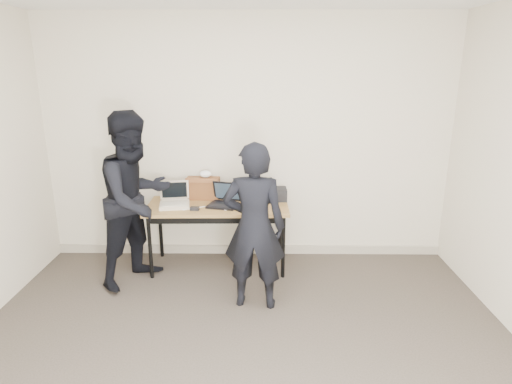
{
  "coord_description": "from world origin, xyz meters",
  "views": [
    {
      "loc": [
        0.14,
        -2.44,
        2.16
      ],
      "look_at": [
        0.1,
        1.6,
        0.95
      ],
      "focal_mm": 30.0,
      "sensor_mm": 36.0,
      "label": 1
    }
  ],
  "objects_px": {
    "desk": "(218,210)",
    "person_typist": "(254,227)",
    "laptop_right": "(260,195)",
    "laptop_center": "(224,200)",
    "laptop_beige": "(175,201)",
    "person_observer": "(136,199)",
    "equipment_box": "(276,194)",
    "leather_satchel": "(203,188)"
  },
  "relations": [
    {
      "from": "laptop_beige",
      "to": "person_typist",
      "type": "bearing_deg",
      "value": -50.52
    },
    {
      "from": "laptop_right",
      "to": "person_typist",
      "type": "xyz_separation_m",
      "value": [
        -0.05,
        -0.96,
        -0.0
      ]
    },
    {
      "from": "laptop_beige",
      "to": "laptop_right",
      "type": "bearing_deg",
      "value": 3.8
    },
    {
      "from": "leather_satchel",
      "to": "laptop_beige",
      "type": "bearing_deg",
      "value": -135.32
    },
    {
      "from": "equipment_box",
      "to": "person_typist",
      "type": "relative_size",
      "value": 0.15
    },
    {
      "from": "equipment_box",
      "to": "person_observer",
      "type": "relative_size",
      "value": 0.13
    },
    {
      "from": "desk",
      "to": "laptop_right",
      "type": "height_order",
      "value": "laptop_right"
    },
    {
      "from": "equipment_box",
      "to": "person_typist",
      "type": "xyz_separation_m",
      "value": [
        -0.23,
        -0.96,
        -0.02
      ]
    },
    {
      "from": "desk",
      "to": "laptop_beige",
      "type": "bearing_deg",
      "value": -178.61
    },
    {
      "from": "desk",
      "to": "person_observer",
      "type": "distance_m",
      "value": 0.86
    },
    {
      "from": "laptop_center",
      "to": "laptop_right",
      "type": "height_order",
      "value": "laptop_center"
    },
    {
      "from": "laptop_center",
      "to": "laptop_right",
      "type": "relative_size",
      "value": 0.98
    },
    {
      "from": "desk",
      "to": "person_typist",
      "type": "xyz_separation_m",
      "value": [
        0.4,
        -0.77,
        0.11
      ]
    },
    {
      "from": "laptop_beige",
      "to": "laptop_right",
      "type": "xyz_separation_m",
      "value": [
        0.9,
        0.21,
        0.0
      ]
    },
    {
      "from": "laptop_beige",
      "to": "laptop_right",
      "type": "relative_size",
      "value": 0.92
    },
    {
      "from": "laptop_right",
      "to": "laptop_center",
      "type": "bearing_deg",
      "value": -168.32
    },
    {
      "from": "laptop_beige",
      "to": "leather_satchel",
      "type": "bearing_deg",
      "value": 32.69
    },
    {
      "from": "laptop_right",
      "to": "equipment_box",
      "type": "bearing_deg",
      "value": -14.67
    },
    {
      "from": "desk",
      "to": "laptop_beige",
      "type": "xyz_separation_m",
      "value": [
        -0.45,
        -0.02,
        0.11
      ]
    },
    {
      "from": "person_typist",
      "to": "person_observer",
      "type": "xyz_separation_m",
      "value": [
        -1.18,
        0.48,
        0.11
      ]
    },
    {
      "from": "leather_satchel",
      "to": "person_typist",
      "type": "xyz_separation_m",
      "value": [
        0.58,
        -1.0,
        -0.08
      ]
    },
    {
      "from": "laptop_right",
      "to": "person_typist",
      "type": "relative_size",
      "value": 0.25
    },
    {
      "from": "laptop_beige",
      "to": "equipment_box",
      "type": "height_order",
      "value": "laptop_beige"
    },
    {
      "from": "laptop_right",
      "to": "person_typist",
      "type": "height_order",
      "value": "person_typist"
    },
    {
      "from": "desk",
      "to": "laptop_beige",
      "type": "height_order",
      "value": "laptop_beige"
    },
    {
      "from": "laptop_right",
      "to": "leather_satchel",
      "type": "relative_size",
      "value": 1.04
    },
    {
      "from": "desk",
      "to": "equipment_box",
      "type": "bearing_deg",
      "value": 15.75
    },
    {
      "from": "desk",
      "to": "laptop_center",
      "type": "xyz_separation_m",
      "value": [
        0.07,
        0.0,
        0.11
      ]
    },
    {
      "from": "desk",
      "to": "laptop_beige",
      "type": "distance_m",
      "value": 0.47
    },
    {
      "from": "laptop_right",
      "to": "person_observer",
      "type": "height_order",
      "value": "person_observer"
    },
    {
      "from": "equipment_box",
      "to": "person_observer",
      "type": "distance_m",
      "value": 1.49
    },
    {
      "from": "laptop_right",
      "to": "laptop_beige",
      "type": "bearing_deg",
      "value": 178.27
    },
    {
      "from": "laptop_beige",
      "to": "desk",
      "type": "bearing_deg",
      "value": -6.8
    },
    {
      "from": "person_typist",
      "to": "person_observer",
      "type": "relative_size",
      "value": 0.88
    },
    {
      "from": "laptop_beige",
      "to": "laptop_right",
      "type": "distance_m",
      "value": 0.93
    },
    {
      "from": "leather_satchel",
      "to": "desk",
      "type": "bearing_deg",
      "value": -49.02
    },
    {
      "from": "laptop_beige",
      "to": "laptop_center",
      "type": "relative_size",
      "value": 0.94
    },
    {
      "from": "equipment_box",
      "to": "person_typist",
      "type": "height_order",
      "value": "person_typist"
    },
    {
      "from": "laptop_right",
      "to": "person_observer",
      "type": "xyz_separation_m",
      "value": [
        -1.23,
        -0.48,
        0.1
      ]
    },
    {
      "from": "laptop_center",
      "to": "leather_satchel",
      "type": "height_order",
      "value": "leather_satchel"
    },
    {
      "from": "laptop_right",
      "to": "equipment_box",
      "type": "distance_m",
      "value": 0.18
    },
    {
      "from": "desk",
      "to": "person_observer",
      "type": "height_order",
      "value": "person_observer"
    }
  ]
}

